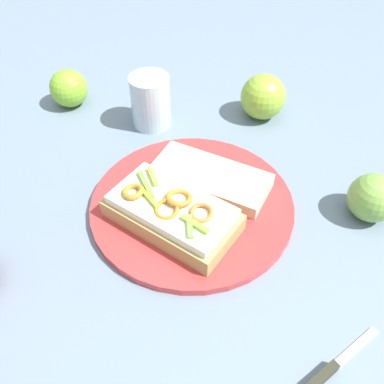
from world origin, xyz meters
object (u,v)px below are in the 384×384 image
(apple_1, at_px, (263,97))
(apple_0, at_px, (69,88))
(apple_2, at_px, (373,198))
(knife, at_px, (327,372))
(bread_slice_side, at_px, (210,178))
(plate, at_px, (192,204))
(sandwich, at_px, (172,212))
(drinking_glass, at_px, (151,101))

(apple_1, bearing_deg, apple_0, -68.69)
(apple_2, distance_m, knife, 0.26)
(bread_slice_side, bearing_deg, apple_0, -14.63)
(plate, relative_size, apple_0, 4.21)
(plate, xyz_separation_m, apple_0, (-0.14, -0.34, 0.03))
(sandwich, distance_m, apple_2, 0.29)
(plate, height_order, sandwich, sandwich)
(plate, distance_m, bread_slice_side, 0.05)
(plate, xyz_separation_m, bread_slice_side, (-0.05, 0.01, 0.02))
(sandwich, xyz_separation_m, apple_0, (-0.18, -0.33, 0.00))
(apple_1, bearing_deg, plate, -1.70)
(plate, distance_m, apple_1, 0.27)
(plate, relative_size, sandwich, 1.57)
(plate, height_order, apple_0, apple_0)
(apple_2, bearing_deg, plate, -65.93)
(plate, relative_size, apple_1, 3.64)
(sandwich, xyz_separation_m, apple_1, (-0.32, 0.01, 0.01))
(apple_0, xyz_separation_m, knife, (0.29, 0.58, -0.03))
(apple_0, height_order, drinking_glass, drinking_glass)
(apple_0, bearing_deg, sandwich, 60.87)
(sandwich, height_order, bread_slice_side, sandwich)
(plate, distance_m, sandwich, 0.06)
(plate, xyz_separation_m, drinking_glass, (-0.15, -0.16, 0.04))
(bread_slice_side, xyz_separation_m, drinking_glass, (-0.11, -0.17, 0.02))
(sandwich, xyz_separation_m, bread_slice_side, (-0.10, 0.01, -0.01))
(apple_0, bearing_deg, apple_2, 86.98)
(drinking_glass, bearing_deg, plate, 46.54)
(plate, xyz_separation_m, knife, (0.15, 0.24, -0.00))
(apple_1, height_order, knife, apple_1)
(plate, xyz_separation_m, apple_2, (-0.11, 0.24, 0.03))
(drinking_glass, distance_m, knife, 0.51)
(apple_2, relative_size, knife, 0.58)
(apple_0, bearing_deg, apple_1, 111.31)
(apple_0, bearing_deg, drinking_glass, 96.32)
(apple_1, bearing_deg, sandwich, -2.64)
(bread_slice_side, relative_size, apple_2, 2.53)
(knife, bearing_deg, apple_0, 89.95)
(bread_slice_side, height_order, apple_2, apple_2)
(sandwich, relative_size, drinking_glass, 2.03)
(plate, height_order, apple_1, apple_1)
(bread_slice_side, height_order, apple_0, apple_0)
(apple_1, relative_size, knife, 0.67)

